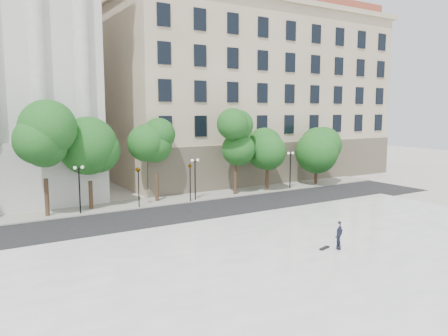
{
  "coord_description": "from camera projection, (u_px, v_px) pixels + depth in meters",
  "views": [
    {
      "loc": [
        -14.07,
        -14.27,
        8.66
      ],
      "look_at": [
        0.99,
        10.0,
        4.93
      ],
      "focal_mm": 35.0,
      "sensor_mm": 36.0,
      "label": 1
    }
  ],
  "objects": [
    {
      "name": "traffic_light_west",
      "position": [
        138.0,
        167.0,
        38.63
      ],
      "size": [
        0.8,
        1.87,
        4.24
      ],
      "color": "black",
      "rests_on": "ground"
    },
    {
      "name": "far_sidewalk",
      "position": [
        136.0,
        204.0,
        40.71
      ],
      "size": [
        60.0,
        4.0,
        0.12
      ],
      "primitive_type": "cube",
      "color": "#9A978E",
      "rests_on": "ground"
    },
    {
      "name": "building_east",
      "position": [
        230.0,
        94.0,
        62.3
      ],
      "size": [
        36.0,
        26.15,
        23.0
      ],
      "color": "beige",
      "rests_on": "ground"
    },
    {
      "name": "traffic_light_east",
      "position": [
        190.0,
        163.0,
        41.33
      ],
      "size": [
        1.06,
        1.91,
        4.26
      ],
      "color": "black",
      "rests_on": "ground"
    },
    {
      "name": "skateboard",
      "position": [
        324.0,
        248.0,
        26.21
      ],
      "size": [
        0.9,
        0.46,
        0.09
      ],
      "primitive_type": "cube",
      "rotation": [
        0.0,
        0.0,
        0.28
      ],
      "color": "black",
      "rests_on": "plaza"
    },
    {
      "name": "street_trees",
      "position": [
        117.0,
        152.0,
        38.58
      ],
      "size": [
        47.57,
        5.2,
        8.2
      ],
      "color": "#382619",
      "rests_on": "ground"
    },
    {
      "name": "person_lying",
      "position": [
        338.0,
        246.0,
        26.01
      ],
      "size": [
        1.45,
        1.76,
        0.46
      ],
      "primitive_type": "imported",
      "rotation": [
        -1.54,
        0.0,
        0.58
      ],
      "color": "black",
      "rests_on": "plaza"
    },
    {
      "name": "lamp_posts",
      "position": [
        143.0,
        176.0,
        39.29
      ],
      "size": [
        35.21,
        0.28,
        4.18
      ],
      "color": "black",
      "rests_on": "ground"
    },
    {
      "name": "ground",
      "position": [
        318.0,
        297.0,
        20.5
      ],
      "size": [
        160.0,
        160.0,
        0.0
      ],
      "primitive_type": "plane",
      "color": "#B9B5AE",
      "rests_on": "ground"
    },
    {
      "name": "street",
      "position": [
        162.0,
        218.0,
        35.66
      ],
      "size": [
        60.0,
        8.0,
        0.02
      ],
      "primitive_type": "cube",
      "color": "black",
      "rests_on": "ground"
    },
    {
      "name": "plaza",
      "position": [
        278.0,
        272.0,
        23.0
      ],
      "size": [
        44.0,
        22.0,
        0.45
      ],
      "primitive_type": "cube",
      "color": "white",
      "rests_on": "ground"
    }
  ]
}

